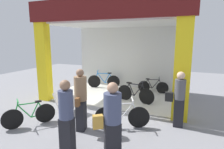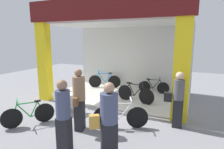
# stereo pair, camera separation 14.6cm
# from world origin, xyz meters

# --- Properties ---
(ground_plane) EXTENTS (19.92, 19.92, 0.00)m
(ground_plane) POSITION_xyz_m (0.00, 0.00, 0.00)
(ground_plane) COLOR gray
(ground_plane) RESTS_ON ground
(shop_facade) EXTENTS (6.16, 3.77, 4.02)m
(shop_facade) POSITION_xyz_m (0.00, 1.76, 2.15)
(shop_facade) COLOR beige
(shop_facade) RESTS_ON ground
(bicycle_inside_0) EXTENTS (1.64, 0.61, 0.94)m
(bicycle_inside_0) POSITION_xyz_m (-1.28, 2.79, 0.38)
(bicycle_inside_0) COLOR black
(bicycle_inside_0) RESTS_ON ground
(bicycle_inside_1) EXTENTS (1.45, 0.40, 0.80)m
(bicycle_inside_1) POSITION_xyz_m (1.34, 2.80, 0.32)
(bicycle_inside_1) COLOR black
(bicycle_inside_1) RESTS_ON ground
(bicycle_inside_2) EXTENTS (1.64, 0.50, 0.92)m
(bicycle_inside_2) POSITION_xyz_m (0.92, 1.14, 0.37)
(bicycle_inside_2) COLOR black
(bicycle_inside_2) RESTS_ON ground
(bicycle_parked_0) EXTENTS (1.51, 0.69, 0.89)m
(bicycle_parked_0) POSITION_xyz_m (1.20, -1.25, 0.36)
(bicycle_parked_0) COLOR black
(bicycle_parked_0) RESTS_ON ground
(bicycle_parked_1) EXTENTS (0.94, 1.25, 0.84)m
(bicycle_parked_1) POSITION_xyz_m (-1.41, -2.19, 0.34)
(bicycle_parked_1) COLOR black
(bicycle_parked_1) RESTS_ON ground
(sandwich_board_sign) EXTENTS (0.87, 0.72, 0.73)m
(sandwich_board_sign) POSITION_xyz_m (-1.02, -0.88, 0.36)
(sandwich_board_sign) COLOR silver
(sandwich_board_sign) RESTS_ON ground
(pedestrian_0) EXTENTS (0.64, 0.57, 1.72)m
(pedestrian_0) POSITION_xyz_m (1.50, -2.73, 0.90)
(pedestrian_0) COLOR black
(pedestrian_0) RESTS_ON ground
(pedestrian_1) EXTENTS (0.42, 0.58, 1.78)m
(pedestrian_1) POSITION_xyz_m (0.17, -1.83, 0.93)
(pedestrian_1) COLOR black
(pedestrian_1) RESTS_ON ground
(pedestrian_2) EXTENTS (0.34, 0.34, 1.74)m
(pedestrian_2) POSITION_xyz_m (0.52, -2.98, 0.90)
(pedestrian_2) COLOR black
(pedestrian_2) RESTS_ON ground
(pedestrian_3) EXTENTS (0.58, 0.34, 1.67)m
(pedestrian_3) POSITION_xyz_m (2.70, -0.51, 0.86)
(pedestrian_3) COLOR black
(pedestrian_3) RESTS_ON ground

